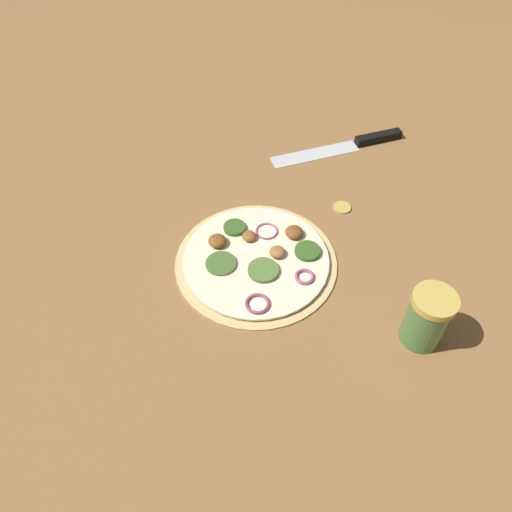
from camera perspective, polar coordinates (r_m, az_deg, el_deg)
name	(u,v)px	position (r m, az deg, el deg)	size (l,w,h in m)	color
ground_plane	(256,262)	(0.87, 0.00, -0.74)	(3.00, 3.00, 0.00)	olive
pizza	(257,259)	(0.87, 0.10, -0.37)	(0.28, 0.28, 0.03)	#D6B77A
knife	(358,143)	(1.13, 11.58, 12.56)	(0.20, 0.26, 0.02)	silver
spice_jar	(427,318)	(0.78, 18.98, -6.73)	(0.07, 0.07, 0.10)	#4C7F42
loose_cap	(342,207)	(0.98, 9.82, 5.56)	(0.03, 0.03, 0.01)	gold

